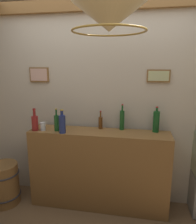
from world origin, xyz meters
TOP-DOWN VIEW (x-y plane):
  - panelled_rear_partition at (-0.00, 1.10)m, footprint 3.71×0.15m
  - bar_shelf_unit at (0.00, 0.84)m, footprint 1.69×0.35m
  - liquor_bottle_vodka at (-0.00, 0.97)m, footprint 0.05×0.05m
  - liquor_bottle_gin at (-0.50, 0.78)m, footprint 0.06×0.06m
  - liquor_bottle_vermouth at (-0.41, 0.71)m, footprint 0.08×0.08m
  - liquor_bottle_amaro at (-0.77, 0.75)m, footprint 0.08×0.08m
  - liquor_bottle_whiskey at (0.26, 0.97)m, footprint 0.06×0.06m
  - liquor_bottle_bourbon at (0.67, 0.95)m, footprint 0.07×0.07m
  - glass_tumbler_rocks at (-0.67, 0.76)m, footprint 0.06×0.06m
  - pendant_lamp at (0.19, 0.22)m, footprint 0.60×0.60m
  - wooden_barrel at (-1.21, 0.66)m, footprint 0.40×0.40m

SIDE VIEW (x-z plane):
  - wooden_barrel at x=-1.21m, z-range 0.00..0.53m
  - bar_shelf_unit at x=0.00m, z-range 0.00..0.98m
  - glass_tumbler_rocks at x=-0.67m, z-range 0.98..1.08m
  - liquor_bottle_vodka at x=0.00m, z-range 0.95..1.18m
  - liquor_bottle_amaro at x=-0.77m, z-range 0.95..1.22m
  - liquor_bottle_gin at x=-0.50m, z-range 0.95..1.22m
  - liquor_bottle_vermouth at x=-0.41m, z-range 0.96..1.24m
  - liquor_bottle_whiskey at x=0.26m, z-range 0.95..1.27m
  - liquor_bottle_bourbon at x=0.67m, z-range 0.96..1.27m
  - panelled_rear_partition at x=0.00m, z-range 0.08..2.62m
  - pendant_lamp at x=0.19m, z-range 1.79..2.46m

